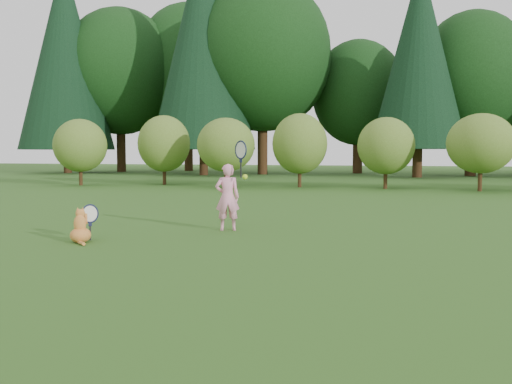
% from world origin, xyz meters
% --- Properties ---
extents(ground, '(100.00, 100.00, 0.00)m').
position_xyz_m(ground, '(0.00, 0.00, 0.00)').
color(ground, '#2A5117').
rests_on(ground, ground).
extents(shrub_row, '(28.00, 3.00, 2.80)m').
position_xyz_m(shrub_row, '(0.00, 13.00, 1.40)').
color(shrub_row, '#506820').
rests_on(shrub_row, ground).
extents(woodland_backdrop, '(48.00, 10.00, 15.00)m').
position_xyz_m(woodland_backdrop, '(0.00, 23.00, 7.50)').
color(woodland_backdrop, black).
rests_on(woodland_backdrop, ground).
extents(child, '(0.65, 0.42, 1.70)m').
position_xyz_m(child, '(-0.43, 1.29, 0.59)').
color(child, pink).
rests_on(child, ground).
extents(cat, '(0.50, 0.77, 0.69)m').
position_xyz_m(cat, '(-2.12, -0.50, 0.26)').
color(cat, '#BF5124').
rests_on(cat, ground).
extents(tennis_ball, '(0.08, 0.08, 0.08)m').
position_xyz_m(tennis_ball, '(0.21, 0.18, 0.97)').
color(tennis_ball, '#99D218').
rests_on(tennis_ball, ground).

